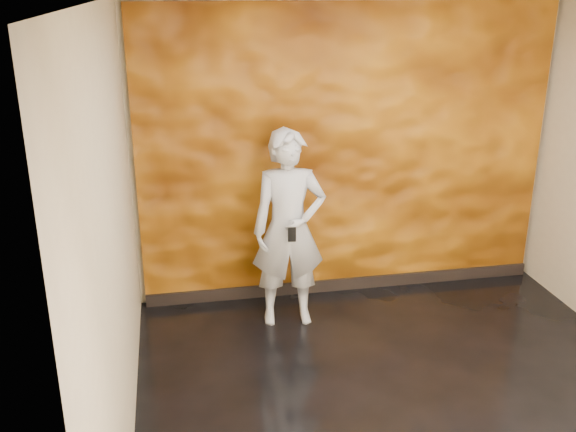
# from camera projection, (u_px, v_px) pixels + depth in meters

# --- Properties ---
(room) EXTENTS (4.02, 4.02, 2.81)m
(room) POSITION_uv_depth(u_px,v_px,m) (430.00, 226.00, 4.19)
(room) COLOR black
(room) RESTS_ON ground
(feature_wall) EXTENTS (3.90, 0.06, 2.75)m
(feature_wall) POSITION_uv_depth(u_px,v_px,m) (348.00, 155.00, 6.01)
(feature_wall) COLOR orange
(feature_wall) RESTS_ON ground
(baseboard) EXTENTS (3.90, 0.04, 0.12)m
(baseboard) POSITION_uv_depth(u_px,v_px,m) (344.00, 284.00, 6.42)
(baseboard) COLOR black
(baseboard) RESTS_ON ground
(man) EXTENTS (0.67, 0.46, 1.76)m
(man) POSITION_uv_depth(u_px,v_px,m) (289.00, 229.00, 5.57)
(man) COLOR #A7ACB8
(man) RESTS_ON ground
(phone) EXTENTS (0.07, 0.02, 0.13)m
(phone) POSITION_uv_depth(u_px,v_px,m) (292.00, 235.00, 5.33)
(phone) COLOR black
(phone) RESTS_ON man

